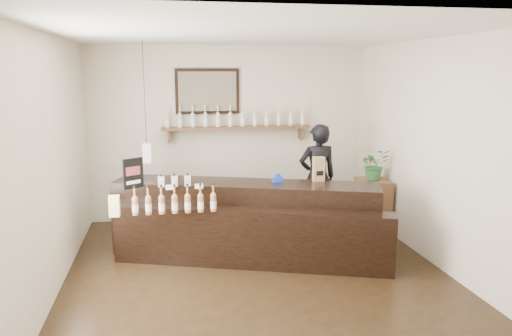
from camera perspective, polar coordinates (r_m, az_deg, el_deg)
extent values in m
plane|color=black|center=(6.15, 0.11, -11.93)|extent=(5.00, 5.00, 0.00)
plane|color=beige|center=(8.19, -3.06, 4.02)|extent=(4.50, 0.00, 4.50)
plane|color=beige|center=(3.39, 7.84, -6.23)|extent=(4.50, 0.00, 4.50)
plane|color=beige|center=(5.79, -22.37, 0.26)|extent=(0.00, 5.00, 5.00)
plane|color=beige|center=(6.54, 19.91, 1.58)|extent=(0.00, 5.00, 5.00)
plane|color=white|center=(5.68, 0.12, 15.09)|extent=(5.00, 5.00, 0.00)
cube|color=brown|center=(8.07, -2.25, 4.63)|extent=(2.40, 0.25, 0.04)
cube|color=brown|center=(8.03, -9.93, 3.58)|extent=(0.04, 0.20, 0.20)
cube|color=brown|center=(8.33, 5.12, 3.97)|extent=(0.04, 0.20, 0.20)
cube|color=black|center=(8.07, -5.58, 8.72)|extent=(1.02, 0.04, 0.72)
cube|color=#44382C|center=(8.05, -5.56, 8.71)|extent=(0.92, 0.01, 0.62)
cube|color=white|center=(7.26, -12.36, 1.68)|extent=(0.12, 0.12, 0.28)
cylinder|color=black|center=(7.18, -12.64, 8.35)|extent=(0.01, 0.01, 1.41)
cylinder|color=beige|center=(7.98, -10.13, 5.28)|extent=(0.07, 0.07, 0.20)
cone|color=beige|center=(7.96, -10.16, 6.18)|extent=(0.07, 0.07, 0.05)
cylinder|color=beige|center=(7.96, -10.18, 6.61)|extent=(0.02, 0.02, 0.07)
cylinder|color=gold|center=(7.96, -10.19, 6.95)|extent=(0.03, 0.03, 0.02)
cylinder|color=white|center=(7.98, -10.13, 5.13)|extent=(0.07, 0.07, 0.09)
cylinder|color=beige|center=(7.98, -8.69, 5.32)|extent=(0.07, 0.07, 0.20)
cone|color=beige|center=(7.97, -8.72, 6.23)|extent=(0.07, 0.07, 0.05)
cylinder|color=beige|center=(7.96, -8.73, 6.66)|extent=(0.02, 0.02, 0.07)
cylinder|color=gold|center=(7.96, -8.74, 7.00)|extent=(0.03, 0.03, 0.02)
cylinder|color=white|center=(7.98, -8.69, 5.18)|extent=(0.07, 0.07, 0.09)
cylinder|color=beige|center=(7.99, -7.25, 5.37)|extent=(0.07, 0.07, 0.20)
cone|color=beige|center=(7.98, -7.27, 6.27)|extent=(0.07, 0.07, 0.05)
cylinder|color=beige|center=(7.97, -7.28, 6.70)|extent=(0.02, 0.02, 0.07)
cylinder|color=gold|center=(7.97, -7.29, 7.04)|extent=(0.03, 0.03, 0.02)
cylinder|color=white|center=(7.99, -7.25, 5.22)|extent=(0.07, 0.07, 0.09)
cylinder|color=beige|center=(8.00, -5.81, 5.41)|extent=(0.07, 0.07, 0.20)
cone|color=beige|center=(7.99, -5.83, 6.31)|extent=(0.07, 0.07, 0.05)
cylinder|color=beige|center=(7.98, -5.84, 6.74)|extent=(0.02, 0.02, 0.07)
cylinder|color=gold|center=(7.98, -5.85, 7.08)|extent=(0.03, 0.03, 0.02)
cylinder|color=white|center=(8.00, -5.81, 5.26)|extent=(0.07, 0.07, 0.09)
cylinder|color=beige|center=(8.02, -4.38, 5.44)|extent=(0.07, 0.07, 0.20)
cone|color=beige|center=(8.01, -4.40, 6.35)|extent=(0.07, 0.07, 0.05)
cylinder|color=beige|center=(8.00, -4.40, 6.78)|extent=(0.02, 0.02, 0.07)
cylinder|color=gold|center=(8.00, -4.41, 7.11)|extent=(0.03, 0.03, 0.02)
cylinder|color=white|center=(8.02, -4.38, 5.30)|extent=(0.07, 0.07, 0.09)
cylinder|color=beige|center=(8.04, -2.96, 5.48)|extent=(0.07, 0.07, 0.20)
cone|color=beige|center=(8.03, -2.97, 6.38)|extent=(0.07, 0.07, 0.05)
cylinder|color=beige|center=(8.03, -2.97, 6.81)|extent=(0.02, 0.02, 0.07)
cylinder|color=gold|center=(8.02, -2.98, 7.14)|extent=(0.03, 0.03, 0.02)
cylinder|color=white|center=(8.04, -2.96, 5.33)|extent=(0.07, 0.07, 0.09)
cylinder|color=beige|center=(8.07, -1.55, 5.51)|extent=(0.07, 0.07, 0.20)
cone|color=beige|center=(8.06, -1.55, 6.41)|extent=(0.07, 0.07, 0.05)
cylinder|color=beige|center=(8.05, -1.55, 6.83)|extent=(0.02, 0.02, 0.07)
cylinder|color=gold|center=(8.05, -1.55, 7.17)|extent=(0.03, 0.03, 0.02)
cylinder|color=white|center=(8.07, -1.54, 5.36)|extent=(0.07, 0.07, 0.09)
cylinder|color=beige|center=(8.10, -0.14, 5.53)|extent=(0.07, 0.07, 0.20)
cone|color=beige|center=(8.09, -0.14, 6.43)|extent=(0.07, 0.07, 0.05)
cylinder|color=beige|center=(8.09, -0.14, 6.85)|extent=(0.02, 0.02, 0.07)
cylinder|color=gold|center=(8.08, -0.14, 7.19)|extent=(0.03, 0.03, 0.02)
cylinder|color=white|center=(8.10, -0.14, 5.39)|extent=(0.07, 0.07, 0.09)
cylinder|color=beige|center=(8.14, 1.25, 5.56)|extent=(0.07, 0.07, 0.20)
cone|color=beige|center=(8.13, 1.25, 6.45)|extent=(0.07, 0.07, 0.05)
cylinder|color=beige|center=(8.12, 1.26, 6.87)|extent=(0.02, 0.02, 0.07)
cylinder|color=gold|center=(8.12, 1.26, 7.20)|extent=(0.03, 0.03, 0.02)
cylinder|color=white|center=(8.14, 1.25, 5.41)|extent=(0.07, 0.07, 0.09)
cylinder|color=beige|center=(8.18, 2.63, 5.58)|extent=(0.07, 0.07, 0.20)
cone|color=beige|center=(8.17, 2.64, 6.46)|extent=(0.07, 0.07, 0.05)
cylinder|color=beige|center=(8.17, 2.64, 6.88)|extent=(0.02, 0.02, 0.07)
cylinder|color=gold|center=(8.16, 2.64, 7.21)|extent=(0.03, 0.03, 0.02)
cylinder|color=white|center=(8.18, 2.63, 5.43)|extent=(0.07, 0.07, 0.09)
cylinder|color=beige|center=(8.23, 3.99, 5.59)|extent=(0.07, 0.07, 0.20)
cone|color=beige|center=(8.22, 4.01, 6.47)|extent=(0.07, 0.07, 0.05)
cylinder|color=beige|center=(8.21, 4.01, 6.89)|extent=(0.02, 0.02, 0.07)
cylinder|color=gold|center=(8.21, 4.02, 7.22)|extent=(0.03, 0.03, 0.02)
cylinder|color=white|center=(8.23, 3.99, 5.45)|extent=(0.07, 0.07, 0.09)
cylinder|color=beige|center=(8.28, 5.34, 5.61)|extent=(0.07, 0.07, 0.20)
cone|color=beige|center=(8.27, 5.36, 6.48)|extent=(0.07, 0.07, 0.05)
cylinder|color=beige|center=(8.27, 5.37, 6.90)|extent=(0.02, 0.02, 0.07)
cylinder|color=gold|center=(8.26, 5.37, 7.22)|extent=(0.03, 0.03, 0.02)
cylinder|color=white|center=(8.28, 5.34, 5.46)|extent=(0.07, 0.07, 0.09)
cube|color=black|center=(6.63, -1.26, -5.75)|extent=(3.48, 1.71, 0.97)
cube|color=black|center=(6.23, -0.58, -7.98)|extent=(3.38, 1.42, 0.74)
cube|color=white|center=(6.20, -9.83, -2.19)|extent=(0.10, 0.04, 0.05)
cube|color=white|center=(6.22, -6.54, -2.07)|extent=(0.10, 0.04, 0.05)
cube|color=#EBED91|center=(6.06, -15.85, -4.75)|extent=(0.12, 0.12, 0.12)
cube|color=#EBED91|center=(6.03, -15.91, -3.65)|extent=(0.12, 0.12, 0.12)
cube|color=beige|center=(6.37, -10.78, -1.52)|extent=(0.08, 0.08, 0.13)
cube|color=#D3A4B1|center=(6.32, -10.78, -1.61)|extent=(0.07, 0.00, 0.06)
cylinder|color=black|center=(6.35, -10.81, -0.81)|extent=(0.02, 0.02, 0.03)
cube|color=beige|center=(6.37, -9.31, -1.47)|extent=(0.08, 0.08, 0.13)
cube|color=#D3A4B1|center=(6.32, -9.30, -1.56)|extent=(0.07, 0.00, 0.06)
cylinder|color=black|center=(6.35, -9.33, -0.76)|extent=(0.02, 0.02, 0.03)
cube|color=beige|center=(6.37, -7.84, -1.42)|extent=(0.08, 0.08, 0.13)
cube|color=#D3A4B1|center=(6.32, -7.82, -1.51)|extent=(0.07, 0.00, 0.06)
cylinder|color=black|center=(6.35, -7.86, -0.71)|extent=(0.02, 0.02, 0.03)
cylinder|color=#A96A39|center=(6.03, -13.65, -4.30)|extent=(0.07, 0.07, 0.20)
cone|color=#A96A39|center=(6.00, -13.70, -3.13)|extent=(0.07, 0.07, 0.05)
cylinder|color=#A96A39|center=(5.98, -13.73, -2.57)|extent=(0.02, 0.02, 0.07)
cylinder|color=black|center=(5.97, -13.75, -2.14)|extent=(0.03, 0.03, 0.02)
cylinder|color=white|center=(6.03, -13.64, -4.49)|extent=(0.07, 0.07, 0.09)
cylinder|color=#A96A39|center=(6.02, -12.19, -4.26)|extent=(0.07, 0.07, 0.20)
cone|color=#A96A39|center=(5.99, -12.24, -3.09)|extent=(0.07, 0.07, 0.05)
cylinder|color=#A96A39|center=(5.97, -12.26, -2.53)|extent=(0.02, 0.02, 0.07)
cylinder|color=black|center=(5.96, -12.28, -2.09)|extent=(0.03, 0.03, 0.02)
cylinder|color=white|center=(6.02, -12.18, -4.45)|extent=(0.07, 0.07, 0.09)
cylinder|color=#A96A39|center=(6.02, -10.73, -4.21)|extent=(0.07, 0.07, 0.20)
cone|color=#A96A39|center=(5.98, -10.77, -3.04)|extent=(0.07, 0.07, 0.05)
cylinder|color=#A96A39|center=(5.97, -10.79, -2.48)|extent=(0.02, 0.02, 0.07)
cylinder|color=black|center=(5.96, -10.81, -2.04)|extent=(0.03, 0.03, 0.02)
cylinder|color=white|center=(6.02, -10.72, -4.40)|extent=(0.07, 0.07, 0.09)
cylinder|color=#A96A39|center=(6.02, -9.27, -4.16)|extent=(0.07, 0.07, 0.20)
cone|color=#A96A39|center=(5.98, -9.31, -2.99)|extent=(0.07, 0.07, 0.05)
cylinder|color=#A96A39|center=(5.97, -9.32, -2.43)|extent=(0.02, 0.02, 0.07)
cylinder|color=black|center=(5.96, -9.34, -1.99)|extent=(0.03, 0.03, 0.02)
cylinder|color=white|center=(6.02, -9.26, -4.35)|extent=(0.07, 0.07, 0.09)
cylinder|color=#A96A39|center=(6.02, -7.81, -4.11)|extent=(0.07, 0.07, 0.20)
cone|color=#A96A39|center=(5.99, -7.84, -2.93)|extent=(0.07, 0.07, 0.05)
cylinder|color=#A96A39|center=(5.97, -7.85, -2.38)|extent=(0.02, 0.02, 0.07)
cylinder|color=black|center=(5.96, -7.87, -1.94)|extent=(0.03, 0.03, 0.02)
cylinder|color=white|center=(6.02, -7.80, -4.30)|extent=(0.07, 0.07, 0.09)
cylinder|color=#A96A39|center=(6.03, -6.35, -4.05)|extent=(0.07, 0.07, 0.20)
cone|color=#A96A39|center=(6.00, -6.38, -2.88)|extent=(0.07, 0.07, 0.05)
cylinder|color=#A96A39|center=(5.98, -6.39, -2.32)|extent=(0.02, 0.02, 0.07)
cylinder|color=black|center=(5.97, -6.40, -1.88)|extent=(0.03, 0.03, 0.02)
cylinder|color=white|center=(6.03, -6.35, -4.24)|extent=(0.07, 0.07, 0.09)
cylinder|color=#A96A39|center=(6.04, -4.90, -3.99)|extent=(0.07, 0.07, 0.20)
cone|color=#A96A39|center=(6.01, -4.92, -2.82)|extent=(0.07, 0.07, 0.05)
cylinder|color=#A96A39|center=(5.99, -4.93, -2.27)|extent=(0.02, 0.02, 0.07)
cylinder|color=black|center=(5.98, -4.93, -1.83)|extent=(0.03, 0.03, 0.02)
cylinder|color=white|center=(6.04, -4.89, -4.18)|extent=(0.07, 0.07, 0.09)
cube|color=black|center=(6.32, -13.85, -0.60)|extent=(0.24, 0.16, 0.38)
cube|color=maroon|center=(6.30, -13.87, -0.34)|extent=(0.16, 0.11, 0.11)
cube|color=white|center=(6.33, -13.82, -1.59)|extent=(0.16, 0.11, 0.04)
cube|color=olive|center=(6.61, 7.17, -0.12)|extent=(0.15, 0.12, 0.32)
cube|color=black|center=(6.57, 7.31, -0.61)|extent=(0.09, 0.01, 0.06)
cube|color=#1A40B6|center=(6.53, 2.49, -1.32)|extent=(0.15, 0.07, 0.06)
cylinder|color=#1A40B6|center=(6.52, 2.49, -0.91)|extent=(0.08, 0.04, 0.08)
cube|color=brown|center=(7.72, 13.18, -4.24)|extent=(0.41, 0.56, 0.81)
imported|color=#2A6A32|center=(7.58, 13.39, 0.39)|extent=(0.45, 0.41, 0.46)
imported|color=black|center=(7.61, 7.04, -0.27)|extent=(0.71, 0.50, 1.84)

